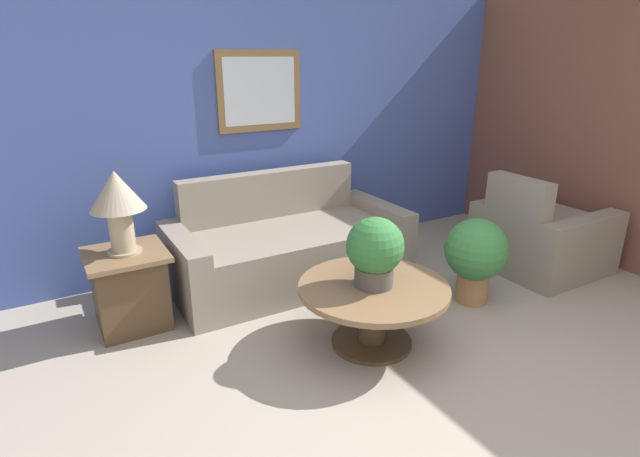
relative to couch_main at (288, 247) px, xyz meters
The scene contains 10 objects.
ground_plane 2.31m from the couch_main, 88.91° to the right, with size 20.00×20.00×0.00m, color gray.
wall_back 1.19m from the couch_main, 86.11° to the left, with size 7.54×0.09×2.60m.
wall_right 3.13m from the couch_main, 16.44° to the right, with size 0.06×4.91×2.60m.
couch_main is the anchor object (origin of this frame).
armchair 2.36m from the couch_main, 23.86° to the right, with size 0.99×0.96×0.92m.
coffee_table 1.25m from the couch_main, 89.01° to the right, with size 1.03×1.03×0.45m.
side_table 1.38m from the couch_main, behind, with size 0.56×0.56×0.58m.
table_lamp 1.53m from the couch_main, behind, with size 0.38×0.38×0.60m.
potted_plant_on_table 1.31m from the couch_main, 89.08° to the right, with size 0.38×0.38×0.48m.
potted_plant_floor 1.59m from the couch_main, 45.56° to the right, with size 0.50×0.50×0.70m.
Camera 1 is at (-1.87, -1.40, 1.93)m, focal length 28.00 mm.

